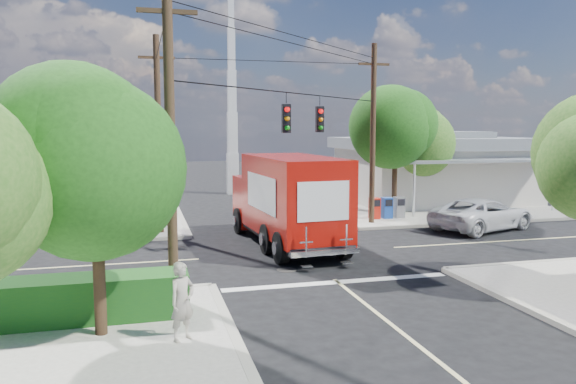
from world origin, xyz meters
name	(u,v)px	position (x,y,z in m)	size (l,w,h in m)	color
ground	(301,253)	(0.00, 0.00, 0.00)	(120.00, 120.00, 0.00)	black
sidewalk_ne	(419,205)	(10.88, 10.88, 0.07)	(14.12, 14.12, 0.14)	gray
sidewalk_nw	(48,219)	(-10.88, 10.88, 0.07)	(14.12, 14.12, 0.14)	gray
road_markings	(312,262)	(0.00, -1.47, 0.01)	(32.00, 32.00, 0.01)	beige
building_ne	(435,167)	(12.50, 11.97, 2.32)	(11.80, 10.20, 4.50)	beige
building_nw	(29,177)	(-12.00, 12.46, 2.22)	(10.80, 10.20, 4.30)	beige
radio_tower	(232,117)	(0.50, 20.00, 5.64)	(0.80, 0.80, 17.00)	silver
tree_sw_front	(95,155)	(-6.99, -7.54, 4.33)	(3.88, 3.78, 6.03)	#422D1C
tree_ne_front	(396,130)	(7.21, 6.76, 4.77)	(4.21, 4.14, 6.66)	#422D1C
tree_ne_back	(420,140)	(9.81, 8.96, 4.19)	(3.77, 3.66, 5.82)	#422D1C
palm_nw_front	(108,125)	(-7.50, 7.50, 5.04)	(3.01, 3.08, 5.59)	#422D1C
palm_nw_back	(67,132)	(-9.50, 9.00, 4.67)	(3.01, 3.08, 5.19)	#422D1C
utility_poles	(253,134)	(-1.58, 1.60, 4.67)	(12.00, 10.68, 9.00)	#473321
picket_fence	(73,291)	(-7.80, -5.60, 0.68)	(5.94, 0.06, 1.00)	silver
hedge_sw	(61,300)	(-8.00, -6.40, 0.69)	(6.20, 1.20, 1.10)	#154B19
vending_boxes	(387,208)	(6.50, 6.20, 0.69)	(1.90, 0.50, 1.10)	red
delivery_truck	(287,200)	(-0.16, 1.52, 1.91)	(3.36, 8.88, 3.77)	black
parked_car	(482,214)	(9.84, 2.61, 0.77)	(2.55, 5.53, 1.54)	silver
pedestrian	(182,301)	(-5.18, -8.36, 1.04)	(0.66, 0.43, 1.80)	#B9AF9C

